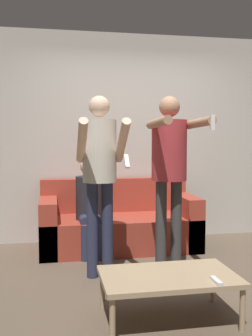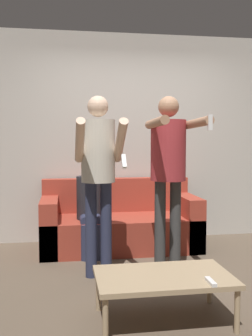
{
  "view_description": "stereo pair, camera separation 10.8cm",
  "coord_description": "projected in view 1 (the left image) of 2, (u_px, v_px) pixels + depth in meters",
  "views": [
    {
      "loc": [
        -1.0,
        -3.49,
        1.32
      ],
      "look_at": [
        -0.22,
        0.67,
        1.02
      ],
      "focal_mm": 42.0,
      "sensor_mm": 36.0,
      "label": 1
    },
    {
      "loc": [
        -0.89,
        -3.51,
        1.32
      ],
      "look_at": [
        -0.22,
        0.67,
        1.02
      ],
      "focal_mm": 42.0,
      "sensor_mm": 36.0,
      "label": 2
    }
  ],
  "objects": [
    {
      "name": "ground_plane",
      "position": [
        162.0,
        280.0,
        3.7
      ],
      "size": [
        14.0,
        14.0,
        0.0
      ],
      "primitive_type": "plane",
      "color": "brown"
    },
    {
      "name": "wall_back",
      "position": [
        129.0,
        138.0,
        5.21
      ],
      "size": [
        6.4,
        0.06,
        2.7
      ],
      "color": "#B7B2A8",
      "rests_on": "ground_plane"
    },
    {
      "name": "couch",
      "position": [
        118.0,
        225.0,
        4.81
      ],
      "size": [
        1.88,
        0.86,
        0.83
      ],
      "color": "#9E3828",
      "rests_on": "ground_plane"
    },
    {
      "name": "person_standing_left",
      "position": [
        100.0,
        165.0,
        3.71
      ],
      "size": [
        0.44,
        0.64,
        1.73
      ],
      "color": "#282D47",
      "rests_on": "ground_plane"
    },
    {
      "name": "person_standing_right",
      "position": [
        170.0,
        161.0,
        3.82
      ],
      "size": [
        0.46,
        0.79,
        1.74
      ],
      "color": "#383838",
      "rests_on": "ground_plane"
    },
    {
      "name": "person_seated",
      "position": [
        89.0,
        202.0,
        4.52
      ],
      "size": [
        0.31,
        0.53,
        1.11
      ],
      "color": "#282D47",
      "rests_on": "ground_plane"
    },
    {
      "name": "coffee_table",
      "position": [
        168.0,
        279.0,
        2.85
      ],
      "size": [
        0.98,
        0.59,
        0.35
      ],
      "color": "tan",
      "rests_on": "ground_plane"
    },
    {
      "name": "remote_on_table",
      "position": [
        216.0,
        281.0,
        2.68
      ],
      "size": [
        0.04,
        0.15,
        0.02
      ],
      "color": "white",
      "rests_on": "coffee_table"
    }
  ]
}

